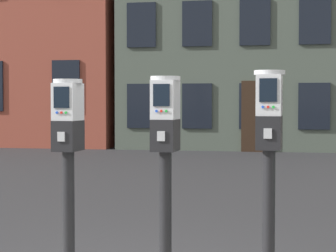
{
  "coord_description": "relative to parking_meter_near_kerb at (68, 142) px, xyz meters",
  "views": [
    {
      "loc": [
        1.15,
        -4.46,
        1.48
      ],
      "look_at": [
        0.31,
        -0.07,
        1.3
      ],
      "focal_mm": 65.0,
      "sensor_mm": 36.0,
      "label": 1
    }
  ],
  "objects": [
    {
      "name": "parking_meter_end_of_row",
      "position": [
        1.48,
        0.0,
        0.03
      ],
      "size": [
        0.23,
        0.26,
        1.56
      ],
      "rotation": [
        0.0,
        0.0,
        -1.62
      ],
      "color": "black",
      "rests_on": "sidewalk_slab"
    },
    {
      "name": "townhouse_orange_brick",
      "position": [
        -0.14,
        16.62,
        3.74
      ],
      "size": [
        6.84,
        5.78,
        9.84
      ],
      "color": "#4C564C",
      "rests_on": "ground_plane"
    },
    {
      "name": "parking_meter_near_kerb",
      "position": [
        0.0,
        0.0,
        0.0
      ],
      "size": [
        0.23,
        0.26,
        1.51
      ],
      "rotation": [
        0.0,
        0.0,
        -1.62
      ],
      "color": "black",
      "rests_on": "sidewalk_slab"
    },
    {
      "name": "parking_meter_twin_adjacent",
      "position": [
        0.74,
        0.0,
        0.01
      ],
      "size": [
        0.23,
        0.26,
        1.52
      ],
      "rotation": [
        0.0,
        0.0,
        -1.62
      ],
      "color": "black",
      "rests_on": "sidewalk_slab"
    }
  ]
}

